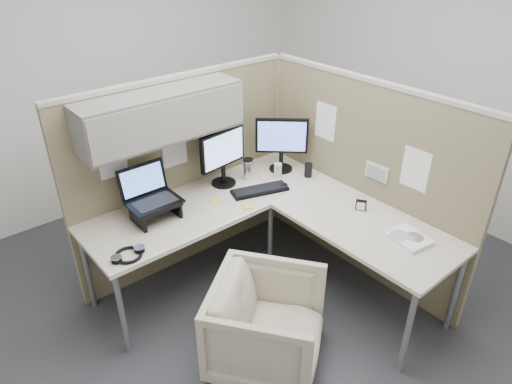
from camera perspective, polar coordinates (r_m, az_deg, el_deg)
ground at (r=3.69m, az=1.34°, el=-13.54°), size 4.50×4.50×0.00m
partition_back at (r=3.54m, az=-10.03°, el=5.43°), size 2.00×0.36×1.63m
partition_right at (r=3.73m, az=12.66°, el=1.65°), size 0.07×2.03×1.63m
desk at (r=3.40m, az=1.66°, el=-3.04°), size 2.00×1.98×0.73m
office_chair at (r=3.06m, az=1.39°, el=-15.77°), size 0.93×0.92×0.70m
monitor_left at (r=3.63m, az=-4.18°, el=4.84°), size 0.44×0.20×0.47m
monitor_right at (r=3.86m, az=3.22°, el=6.47°), size 0.35×0.32×0.47m
laptop_station at (r=3.33m, az=-12.87°, el=-0.95°), size 0.36×0.31×0.37m
keyboard at (r=3.63m, az=0.48°, el=0.23°), size 0.48×0.28×0.02m
mouse at (r=3.69m, az=3.46°, el=0.79°), size 0.11×0.09×0.03m
travel_mug at (r=3.79m, az=-1.00°, el=2.93°), size 0.08×0.08×0.18m
soda_can_green at (r=3.86m, az=6.55°, el=2.75°), size 0.07×0.07×0.12m
soda_can_silver at (r=3.83m, az=2.75°, el=2.73°), size 0.07×0.07×0.12m
sticky_note_d at (r=3.51m, az=-5.15°, el=-1.14°), size 0.08×0.08×0.01m
sticky_note_b at (r=3.43m, az=-1.04°, el=-1.80°), size 0.10×0.10×0.01m
headphones at (r=3.04m, az=-15.68°, el=-7.56°), size 0.23×0.18×0.03m
paper_stack at (r=3.24m, az=18.53°, el=-5.49°), size 0.25×0.29×0.03m
desk_clock at (r=3.47m, az=13.00°, el=-1.61°), size 0.07×0.08×0.08m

